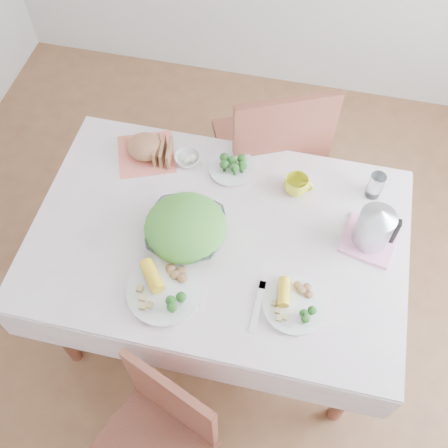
% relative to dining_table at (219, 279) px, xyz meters
% --- Properties ---
extents(floor, '(3.60, 3.60, 0.00)m').
position_rel_dining_table_xyz_m(floor, '(0.00, 0.00, -0.38)').
color(floor, brown).
rests_on(floor, ground).
extents(dining_table, '(1.40, 0.90, 0.75)m').
position_rel_dining_table_xyz_m(dining_table, '(0.00, 0.00, 0.00)').
color(dining_table, brown).
rests_on(dining_table, floor).
extents(tablecloth, '(1.50, 1.00, 0.01)m').
position_rel_dining_table_xyz_m(tablecloth, '(0.00, 0.00, 0.38)').
color(tablecloth, silver).
rests_on(tablecloth, dining_table).
extents(chair_far, '(0.63, 0.63, 1.06)m').
position_rel_dining_table_xyz_m(chair_far, '(0.09, 0.70, 0.09)').
color(chair_far, brown).
rests_on(chair_far, floor).
extents(salad_bowl, '(0.32, 0.32, 0.07)m').
position_rel_dining_table_xyz_m(salad_bowl, '(-0.12, -0.03, 0.42)').
color(salad_bowl, white).
rests_on(salad_bowl, tablecloth).
extents(dinner_plate_left, '(0.36, 0.36, 0.02)m').
position_rel_dining_table_xyz_m(dinner_plate_left, '(-0.14, -0.29, 0.40)').
color(dinner_plate_left, white).
rests_on(dinner_plate_left, tablecloth).
extents(dinner_plate_right, '(0.29, 0.29, 0.02)m').
position_rel_dining_table_xyz_m(dinner_plate_right, '(0.34, -0.24, 0.40)').
color(dinner_plate_right, white).
rests_on(dinner_plate_right, tablecloth).
extents(broccoli_plate, '(0.22, 0.22, 0.02)m').
position_rel_dining_table_xyz_m(broccoli_plate, '(-0.02, 0.34, 0.40)').
color(broccoli_plate, beige).
rests_on(broccoli_plate, tablecloth).
extents(napkin, '(0.32, 0.32, 0.00)m').
position_rel_dining_table_xyz_m(napkin, '(-0.41, 0.34, 0.39)').
color(napkin, '#E16856').
rests_on(napkin, tablecloth).
extents(bread_loaf, '(0.19, 0.18, 0.09)m').
position_rel_dining_table_xyz_m(bread_loaf, '(-0.41, 0.34, 0.45)').
color(bread_loaf, brown).
rests_on(bread_loaf, napkin).
extents(fruit_bowl, '(0.14, 0.14, 0.03)m').
position_rel_dining_table_xyz_m(fruit_bowl, '(-0.22, 0.34, 0.40)').
color(fruit_bowl, white).
rests_on(fruit_bowl, tablecloth).
extents(yellow_mug, '(0.11, 0.11, 0.08)m').
position_rel_dining_table_xyz_m(yellow_mug, '(0.27, 0.28, 0.43)').
color(yellow_mug, yellow).
rests_on(yellow_mug, tablecloth).
extents(glass_tumbler, '(0.06, 0.06, 0.12)m').
position_rel_dining_table_xyz_m(glass_tumbler, '(0.59, 0.34, 0.45)').
color(glass_tumbler, white).
rests_on(glass_tumbler, tablecloth).
extents(pink_tray, '(0.23, 0.23, 0.02)m').
position_rel_dining_table_xyz_m(pink_tray, '(0.59, 0.11, 0.40)').
color(pink_tray, pink).
rests_on(pink_tray, tablecloth).
extents(electric_kettle, '(0.18, 0.18, 0.20)m').
position_rel_dining_table_xyz_m(electric_kettle, '(0.59, 0.11, 0.51)').
color(electric_kettle, '#B2B5BA').
rests_on(electric_kettle, pink_tray).
extents(fork_left, '(0.05, 0.17, 0.00)m').
position_rel_dining_table_xyz_m(fork_left, '(-0.17, -0.16, 0.39)').
color(fork_left, silver).
rests_on(fork_left, tablecloth).
extents(fork_right, '(0.03, 0.21, 0.00)m').
position_rel_dining_table_xyz_m(fork_right, '(0.21, -0.27, 0.39)').
color(fork_right, silver).
rests_on(fork_right, tablecloth).
extents(knife, '(0.18, 0.09, 0.00)m').
position_rel_dining_table_xyz_m(knife, '(-0.08, -0.34, 0.39)').
color(knife, silver).
rests_on(knife, tablecloth).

